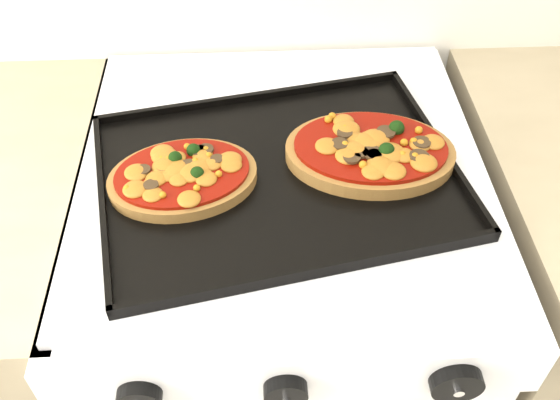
{
  "coord_description": "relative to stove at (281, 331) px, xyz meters",
  "views": [
    {
      "loc": [
        -0.06,
        1.03,
        1.53
      ],
      "look_at": [
        -0.03,
        1.61,
        0.92
      ],
      "focal_mm": 40.0,
      "sensor_mm": 36.0,
      "label": 1
    }
  ],
  "objects": [
    {
      "name": "stove",
      "position": [
        0.0,
        0.0,
        0.0
      ],
      "size": [
        0.6,
        0.6,
        0.91
      ],
      "primitive_type": "cube",
      "color": "white",
      "rests_on": "floor"
    },
    {
      "name": "pizza_right",
      "position": [
        0.13,
        -0.01,
        0.48
      ],
      "size": [
        0.26,
        0.19,
        0.04
      ],
      "primitive_type": null,
      "rotation": [
        0.0,
        0.0,
        -0.11
      ],
      "color": "olive",
      "rests_on": "baking_tray"
    },
    {
      "name": "knob_left",
      "position": [
        -0.18,
        -0.33,
        0.4
      ],
      "size": [
        0.05,
        0.02,
        0.05
      ],
      "primitive_type": "cylinder",
      "rotation": [
        1.57,
        0.0,
        0.0
      ],
      "color": "black",
      "rests_on": "control_panel"
    },
    {
      "name": "control_panel",
      "position": [
        0.0,
        -0.31,
        0.4
      ],
      "size": [
        0.6,
        0.02,
        0.09
      ],
      "primitive_type": "cube",
      "color": "white",
      "rests_on": "stove"
    },
    {
      "name": "knob_center",
      "position": [
        -0.01,
        -0.33,
        0.4
      ],
      "size": [
        0.05,
        0.02,
        0.05
      ],
      "primitive_type": "cylinder",
      "rotation": [
        1.57,
        0.0,
        0.0
      ],
      "color": "black",
      "rests_on": "control_panel"
    },
    {
      "name": "knob_right",
      "position": [
        0.19,
        -0.33,
        0.4
      ],
      "size": [
        0.06,
        0.02,
        0.06
      ],
      "primitive_type": "cylinder",
      "rotation": [
        1.57,
        0.0,
        0.0
      ],
      "color": "black",
      "rests_on": "control_panel"
    },
    {
      "name": "baking_tray",
      "position": [
        -0.01,
        -0.04,
        0.47
      ],
      "size": [
        0.56,
        0.45,
        0.02
      ],
      "primitive_type": "cube",
      "rotation": [
        0.0,
        0.0,
        0.2
      ],
      "color": "black",
      "rests_on": "stove"
    },
    {
      "name": "pizza_left",
      "position": [
        -0.14,
        -0.05,
        0.48
      ],
      "size": [
        0.23,
        0.18,
        0.03
      ],
      "primitive_type": null,
      "rotation": [
        0.0,
        0.0,
        0.18
      ],
      "color": "olive",
      "rests_on": "baking_tray"
    }
  ]
}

